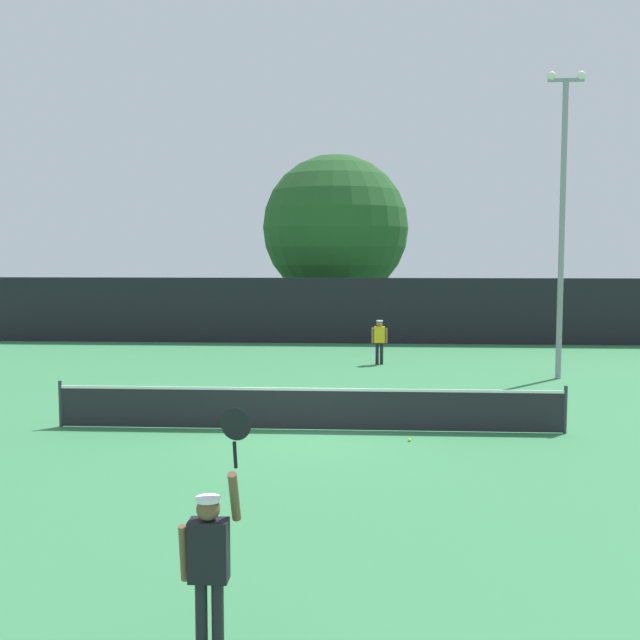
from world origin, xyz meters
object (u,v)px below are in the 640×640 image
(tennis_ball, at_px, (409,440))
(parked_car_mid, at_px, (460,316))
(light_pole, at_px, (563,209))
(large_tree, at_px, (335,228))
(parked_car_near, at_px, (381,316))
(player_receiving, at_px, (379,338))
(player_serving, at_px, (210,553))

(tennis_ball, xyz_separation_m, parked_car_mid, (4.03, 23.85, 0.74))
(tennis_ball, relative_size, light_pole, 0.01)
(tennis_ball, distance_m, large_tree, 23.71)
(parked_car_mid, bearing_deg, parked_car_near, -169.44)
(player_receiving, height_order, parked_car_near, parked_car_near)
(player_receiving, height_order, large_tree, large_tree)
(player_receiving, distance_m, parked_car_near, 11.94)
(light_pole, relative_size, large_tree, 1.07)
(tennis_ball, bearing_deg, light_pole, 58.41)
(player_serving, relative_size, tennis_ball, 36.60)
(tennis_ball, xyz_separation_m, parked_car_near, (-0.08, 23.22, 0.74))
(player_serving, distance_m, parked_car_near, 32.15)
(player_receiving, xyz_separation_m, parked_car_mid, (4.45, 12.57, -0.20))
(large_tree, bearing_deg, player_serving, -89.99)
(player_receiving, relative_size, tennis_ball, 23.48)
(player_serving, bearing_deg, player_receiving, 84.24)
(large_tree, bearing_deg, tennis_ball, -83.90)
(large_tree, relative_size, parked_car_mid, 2.11)
(tennis_ball, bearing_deg, player_serving, -105.47)
(player_serving, distance_m, tennis_ball, 9.24)
(parked_car_mid, bearing_deg, large_tree, -170.63)
(tennis_ball, relative_size, parked_car_mid, 0.02)
(parked_car_near, bearing_deg, light_pole, -64.40)
(player_receiving, distance_m, light_pole, 7.68)
(parked_car_mid, bearing_deg, player_receiving, -107.67)
(player_serving, xyz_separation_m, light_pole, (7.67, 17.34, 4.29))
(player_serving, xyz_separation_m, parked_car_near, (2.37, 32.06, -0.31))
(player_receiving, bearing_deg, player_serving, 84.24)
(player_receiving, distance_m, parked_car_mid, 13.33)
(large_tree, relative_size, parked_car_near, 2.06)
(tennis_ball, relative_size, large_tree, 0.01)
(parked_car_near, bearing_deg, large_tree, -168.75)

